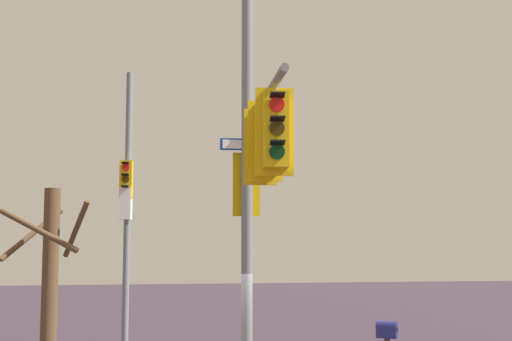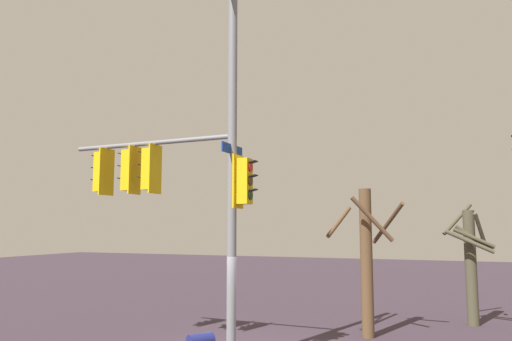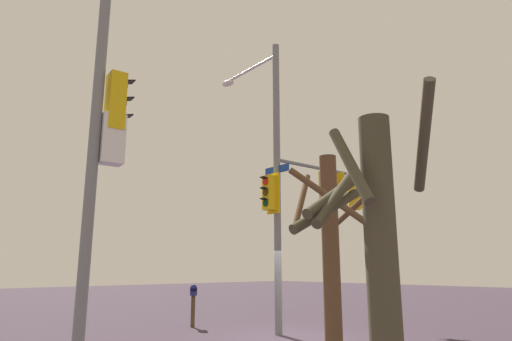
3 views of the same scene
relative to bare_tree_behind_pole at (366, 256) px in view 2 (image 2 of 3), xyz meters
The scene contains 3 objects.
main_signal_pole_assembly 6.24m from the bare_tree_behind_pole, 132.50° to the right, with size 5.61×3.67×9.51m.
bare_tree_behind_pole is the anchor object (origin of this frame).
bare_tree_across_street 4.19m from the bare_tree_behind_pole, 45.52° to the left, with size 1.62×1.66×4.03m.
Camera 2 is at (4.90, -11.37, 3.20)m, focal length 34.56 mm.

